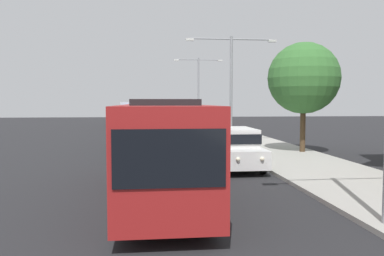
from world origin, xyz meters
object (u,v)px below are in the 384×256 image
at_px(streetlamp_mid, 231,77).
at_px(bus_fourth_in_line, 152,113).
at_px(white_suv, 236,146).
at_px(streetlamp_far, 198,85).
at_px(bus_lead, 161,145).
at_px(bus_second_in_line, 155,124).
at_px(box_truck_oncoming, 130,112).
at_px(roadside_tree, 304,78).
at_px(bus_middle, 153,117).

bearing_deg(streetlamp_mid, bus_fourth_in_line, 102.49).
height_order(bus_fourth_in_line, white_suv, bus_fourth_in_line).
relative_size(bus_fourth_in_line, streetlamp_far, 1.38).
height_order(bus_lead, bus_second_in_line, same).
height_order(box_truck_oncoming, streetlamp_mid, streetlamp_mid).
distance_m(bus_lead, streetlamp_mid, 15.62).
bearing_deg(box_truck_oncoming, bus_fourth_in_line, -65.34).
bearing_deg(bus_second_in_line, streetlamp_far, 74.89).
bearing_deg(bus_fourth_in_line, roadside_tree, -73.22).
bearing_deg(roadside_tree, bus_fourth_in_line, 106.78).
xyz_separation_m(bus_lead, streetlamp_mid, (5.40, 14.30, 3.21)).
bearing_deg(bus_middle, box_truck_oncoming, 99.14).
bearing_deg(streetlamp_far, box_truck_oncoming, 123.57).
distance_m(bus_second_in_line, white_suv, 8.60).
bearing_deg(white_suv, box_truck_oncoming, 99.73).
xyz_separation_m(bus_lead, bus_middle, (0.00, 25.34, 0.00)).
xyz_separation_m(bus_lead, white_suv, (3.70, 5.04, -0.65)).
distance_m(streetlamp_mid, streetlamp_far, 18.46).
height_order(streetlamp_mid, streetlamp_far, streetlamp_far).
bearing_deg(white_suv, bus_fourth_in_line, 96.27).
relative_size(bus_fourth_in_line, white_suv, 2.21).
relative_size(bus_lead, bus_middle, 0.90).
xyz_separation_m(white_suv, box_truck_oncoming, (-7.00, 40.83, 0.68)).
height_order(bus_lead, white_suv, bus_lead).
bearing_deg(roadside_tree, white_suv, -138.61).
distance_m(bus_second_in_line, roadside_tree, 9.80).
distance_m(bus_middle, box_truck_oncoming, 20.80).
bearing_deg(streetlamp_mid, bus_lead, -110.68).
bearing_deg(box_truck_oncoming, streetlamp_mid, -74.59).
relative_size(bus_middle, streetlamp_mid, 1.53).
height_order(box_truck_oncoming, streetlamp_far, streetlamp_far).
bearing_deg(bus_lead, streetlamp_far, 80.64).
relative_size(bus_second_in_line, bus_fourth_in_line, 1.04).
xyz_separation_m(bus_middle, roadside_tree, (8.79, -15.81, 2.86)).
bearing_deg(bus_fourth_in_line, bus_middle, -90.00).
xyz_separation_m(bus_second_in_line, streetlamp_far, (5.40, 19.99, 3.45)).
bearing_deg(white_suv, streetlamp_mid, 79.60).
distance_m(bus_fourth_in_line, white_suv, 33.84).
bearing_deg(bus_fourth_in_line, streetlamp_far, -47.61).
bearing_deg(streetlamp_mid, white_suv, -100.40).
distance_m(bus_middle, streetlamp_far, 9.81).
height_order(bus_middle, streetlamp_mid, streetlamp_mid).
bearing_deg(roadside_tree, bus_middle, 119.07).
distance_m(bus_middle, streetlamp_mid, 12.69).
bearing_deg(bus_lead, box_truck_oncoming, 94.12).
height_order(bus_lead, roadside_tree, roadside_tree).
distance_m(box_truck_oncoming, roadside_tree, 38.41).
height_order(bus_fourth_in_line, streetlamp_mid, streetlamp_mid).
xyz_separation_m(bus_second_in_line, streetlamp_mid, (5.40, 1.53, 3.21)).
height_order(bus_second_in_line, streetlamp_far, streetlamp_far).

